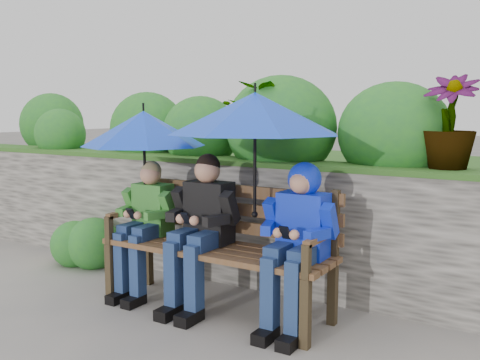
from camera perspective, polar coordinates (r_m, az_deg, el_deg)
The scene contains 8 objects.
ground at distance 3.88m, azimuth -0.80°, elevation -14.23°, with size 60.00×60.00×0.00m, color slate.
garden_backdrop at distance 5.15m, azimuth 8.09°, elevation -1.97°, with size 8.00×2.87×1.76m.
park_bench at distance 3.86m, azimuth -2.09°, elevation -6.22°, with size 1.73×0.51×0.91m.
boy_left at distance 4.18m, azimuth -10.06°, elevation -4.19°, with size 0.44×0.51×1.05m.
boy_middle at distance 3.84m, azimuth -4.15°, elevation -4.64°, with size 0.50×0.58×1.12m.
boy_right at distance 3.47m, azimuth 6.17°, elevation -5.45°, with size 0.47×0.58×1.10m.
umbrella_left at distance 4.14m, azimuth -10.23°, elevation 5.41°, with size 0.95×0.95×0.80m.
umbrella_right at distance 3.57m, azimuth 1.61°, elevation 7.11°, with size 1.17×1.17×0.90m.
Camera 1 is at (1.93, -3.04, 1.43)m, focal length 40.00 mm.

